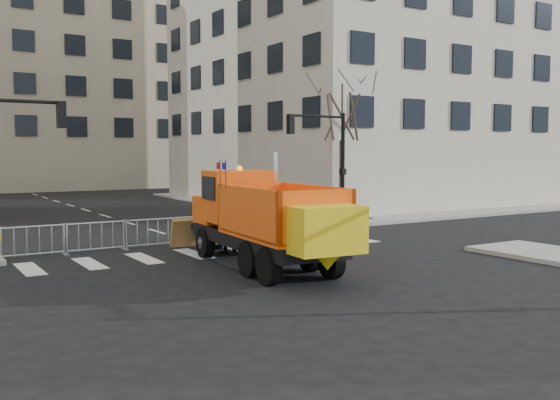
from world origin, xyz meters
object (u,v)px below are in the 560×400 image
plow_truck (266,217)px  cop_c (219,222)px  cop_a (209,221)px  cop_b (224,226)px  newspaper_box (294,213)px

plow_truck → cop_c: (0.50, 4.19, -0.60)m
plow_truck → cop_a: (0.18, 4.39, -0.54)m
plow_truck → cop_c: 4.26m
cop_a → cop_c: 0.38m
cop_b → newspaper_box: bearing=-150.2°
cop_c → plow_truck: bearing=34.5°
cop_b → newspaper_box: size_ratio=1.71×
cop_c → newspaper_box: 6.96m
plow_truck → cop_a: size_ratio=4.51×
cop_b → plow_truck: bearing=76.6°
plow_truck → cop_b: size_ratio=4.95×
cop_c → cop_b: bearing=27.6°
plow_truck → cop_b: (0.31, 3.39, -0.63)m
cop_a → cop_b: cop_a is taller
cop_b → newspaper_box: (5.98, 4.67, -0.24)m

